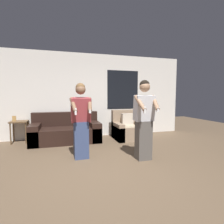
# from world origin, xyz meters

# --- Properties ---
(ground_plane) EXTENTS (14.00, 14.00, 0.00)m
(ground_plane) POSITION_xyz_m (0.00, 0.00, 0.00)
(ground_plane) COLOR brown
(wall_back) EXTENTS (6.89, 0.07, 2.70)m
(wall_back) POSITION_xyz_m (0.02, 3.05, 1.35)
(wall_back) COLOR silver
(wall_back) RESTS_ON ground_plane
(couch) EXTENTS (1.94, 0.95, 0.85)m
(couch) POSITION_xyz_m (-0.60, 2.55, 0.29)
(couch) COLOR black
(couch) RESTS_ON ground_plane
(armchair) EXTENTS (0.85, 0.83, 0.89)m
(armchair) POSITION_xyz_m (1.26, 2.37, 0.30)
(armchair) COLOR #937A60
(armchair) RESTS_ON ground_plane
(side_table) EXTENTS (0.46, 0.41, 0.78)m
(side_table) POSITION_xyz_m (-1.89, 2.78, 0.52)
(side_table) COLOR brown
(side_table) RESTS_ON ground_plane
(person_left) EXTENTS (0.47, 0.49, 1.61)m
(person_left) POSITION_xyz_m (-0.32, 1.02, 0.81)
(person_left) COLOR #384770
(person_left) RESTS_ON ground_plane
(person_right) EXTENTS (0.47, 0.46, 1.66)m
(person_right) POSITION_xyz_m (0.94, 0.59, 0.85)
(person_right) COLOR #56514C
(person_right) RESTS_ON ground_plane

